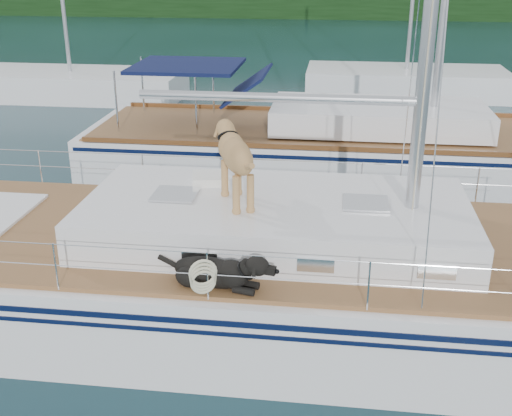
# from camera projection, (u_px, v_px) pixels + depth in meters

# --- Properties ---
(ground) EXTENTS (120.00, 120.00, 0.00)m
(ground) POSITION_uv_depth(u_px,v_px,m) (221.00, 312.00, 9.45)
(ground) COLOR black
(ground) RESTS_ON ground
(shore_bank) EXTENTS (92.00, 1.00, 1.20)m
(shore_bank) POSITION_uv_depth(u_px,v_px,m) (323.00, 9.00, 51.74)
(shore_bank) COLOR #595147
(shore_bank) RESTS_ON ground
(main_sailboat) EXTENTS (12.00, 3.88, 14.01)m
(main_sailboat) POSITION_uv_depth(u_px,v_px,m) (226.00, 271.00, 9.18)
(main_sailboat) COLOR white
(main_sailboat) RESTS_ON ground
(neighbor_sailboat) EXTENTS (11.00, 3.50, 13.30)m
(neighbor_sailboat) POSITION_uv_depth(u_px,v_px,m) (329.00, 150.00, 14.99)
(neighbor_sailboat) COLOR white
(neighbor_sailboat) RESTS_ON ground
(bg_boat_west) EXTENTS (8.00, 3.00, 11.65)m
(bg_boat_west) POSITION_uv_depth(u_px,v_px,m) (72.00, 85.00, 23.12)
(bg_boat_west) COLOR white
(bg_boat_west) RESTS_ON ground
(bg_boat_center) EXTENTS (7.20, 3.00, 11.65)m
(bg_boat_center) POSITION_uv_depth(u_px,v_px,m) (405.00, 83.00, 23.53)
(bg_boat_center) COLOR white
(bg_boat_center) RESTS_ON ground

